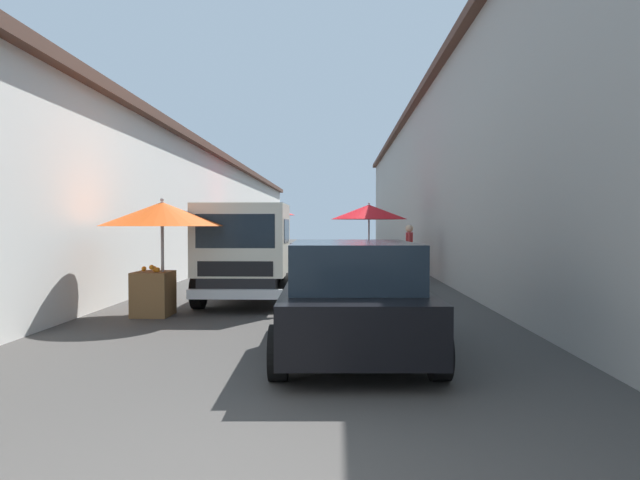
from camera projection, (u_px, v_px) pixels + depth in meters
name	position (u px, v px, depth m)	size (l,w,h in m)	color
ground	(311.00, 280.00, 16.21)	(90.00, 90.00, 0.00)	#3D3A38
building_left_whitewash	(102.00, 208.00, 18.64)	(49.80, 7.50, 4.49)	silver
building_right_concrete	(532.00, 178.00, 18.12)	(49.80, 7.50, 6.47)	gray
fruit_stall_far_left	(268.00, 220.00, 20.70)	(2.13, 2.13, 2.46)	#9E9EA3
fruit_stall_near_right	(369.00, 219.00, 18.10)	(2.57, 2.57, 2.42)	#9E9EA3
fruit_stall_near_left	(161.00, 226.00, 9.82)	(2.23, 2.23, 2.16)	#9E9EA3
hatchback_car	(352.00, 296.00, 7.04)	(3.96, 2.03, 1.45)	black
delivery_truck	(248.00, 255.00, 11.32)	(4.93, 1.99, 2.08)	black
vendor_by_crates	(409.00, 248.00, 15.84)	(0.66, 0.25, 1.67)	#665B4C
parked_scooter	(375.00, 270.00, 14.46)	(1.69, 0.38, 1.14)	black
plastic_stool	(361.00, 272.00, 15.45)	(0.30, 0.30, 0.43)	#1E8C3F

